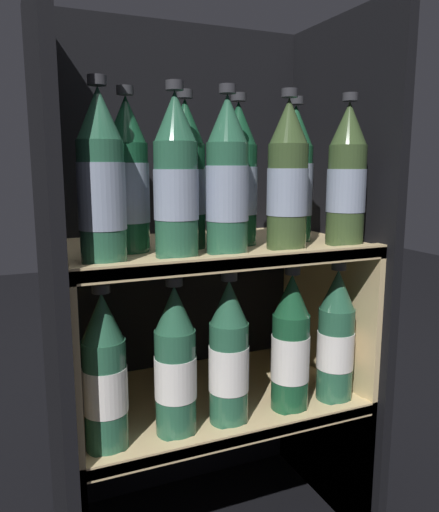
% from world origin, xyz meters
% --- Properties ---
extents(fridge_back_wall, '(0.60, 0.02, 1.04)m').
position_xyz_m(fridge_back_wall, '(0.00, 0.35, 0.52)').
color(fridge_back_wall, black).
rests_on(fridge_back_wall, ground_plane).
extents(fridge_side_left, '(0.02, 0.38, 1.04)m').
position_xyz_m(fridge_side_left, '(-0.29, 0.17, 0.52)').
color(fridge_side_left, black).
rests_on(fridge_side_left, ground_plane).
extents(fridge_side_right, '(0.02, 0.38, 1.04)m').
position_xyz_m(fridge_side_right, '(0.29, 0.17, 0.52)').
color(fridge_side_right, black).
rests_on(fridge_side_right, ground_plane).
extents(shelf_lower, '(0.56, 0.34, 0.30)m').
position_xyz_m(shelf_lower, '(0.00, 0.16, 0.23)').
color(shelf_lower, '#DBBC84').
rests_on(shelf_lower, ground_plane).
extents(shelf_upper, '(0.56, 0.34, 0.60)m').
position_xyz_m(shelf_upper, '(0.00, 0.16, 0.42)').
color(shelf_upper, '#DBBC84').
rests_on(shelf_upper, ground_plane).
extents(bottle_upper_front_0, '(0.07, 0.07, 0.27)m').
position_xyz_m(bottle_upper_front_0, '(-0.22, 0.06, 0.72)').
color(bottle_upper_front_0, '#285B42').
rests_on(bottle_upper_front_0, shelf_upper).
extents(bottle_upper_front_1, '(0.07, 0.07, 0.27)m').
position_xyz_m(bottle_upper_front_1, '(-0.10, 0.06, 0.72)').
color(bottle_upper_front_1, '#285B42').
rests_on(bottle_upper_front_1, shelf_upper).
extents(bottle_upper_front_2, '(0.07, 0.07, 0.27)m').
position_xyz_m(bottle_upper_front_2, '(-0.01, 0.06, 0.72)').
color(bottle_upper_front_2, '#285B42').
rests_on(bottle_upper_front_2, shelf_upper).
extents(bottle_upper_front_3, '(0.07, 0.07, 0.27)m').
position_xyz_m(bottle_upper_front_3, '(0.10, 0.06, 0.72)').
color(bottle_upper_front_3, '#384C28').
rests_on(bottle_upper_front_3, shelf_upper).
extents(bottle_upper_front_4, '(0.07, 0.07, 0.27)m').
position_xyz_m(bottle_upper_front_4, '(0.22, 0.06, 0.72)').
color(bottle_upper_front_4, '#384C28').
rests_on(bottle_upper_front_4, shelf_upper).
extents(bottle_upper_back_0, '(0.07, 0.07, 0.27)m').
position_xyz_m(bottle_upper_back_0, '(-0.16, 0.13, 0.72)').
color(bottle_upper_back_0, '#144228').
rests_on(bottle_upper_back_0, shelf_upper).
extents(bottle_upper_back_1, '(0.07, 0.07, 0.27)m').
position_xyz_m(bottle_upper_back_1, '(-0.06, 0.13, 0.72)').
color(bottle_upper_back_1, '#144228').
rests_on(bottle_upper_back_1, shelf_upper).
extents(bottle_upper_back_2, '(0.07, 0.07, 0.27)m').
position_xyz_m(bottle_upper_back_2, '(0.04, 0.13, 0.72)').
color(bottle_upper_back_2, '#144228').
rests_on(bottle_upper_back_2, shelf_upper).
extents(bottle_upper_back_3, '(0.07, 0.07, 0.27)m').
position_xyz_m(bottle_upper_back_3, '(0.16, 0.13, 0.72)').
color(bottle_upper_back_3, '#194C2D').
rests_on(bottle_upper_back_3, shelf_upper).
extents(bottle_lower_front_0, '(0.07, 0.07, 0.27)m').
position_xyz_m(bottle_lower_front_0, '(-0.22, 0.06, 0.42)').
color(bottle_lower_front_0, '#285B42').
rests_on(bottle_lower_front_0, shelf_lower).
extents(bottle_lower_front_1, '(0.07, 0.07, 0.27)m').
position_xyz_m(bottle_lower_front_1, '(-0.11, 0.06, 0.42)').
color(bottle_lower_front_1, '#285B42').
rests_on(bottle_lower_front_1, shelf_lower).
extents(bottle_lower_front_2, '(0.07, 0.07, 0.27)m').
position_xyz_m(bottle_lower_front_2, '(-0.01, 0.06, 0.42)').
color(bottle_lower_front_2, '#285B42').
rests_on(bottle_lower_front_2, shelf_lower).
extents(bottle_lower_front_3, '(0.07, 0.07, 0.27)m').
position_xyz_m(bottle_lower_front_3, '(0.12, 0.06, 0.42)').
color(bottle_lower_front_3, '#194C2D').
rests_on(bottle_lower_front_3, shelf_lower).
extents(bottle_lower_front_4, '(0.07, 0.07, 0.27)m').
position_xyz_m(bottle_lower_front_4, '(0.22, 0.06, 0.42)').
color(bottle_lower_front_4, '#285B42').
rests_on(bottle_lower_front_4, shelf_lower).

